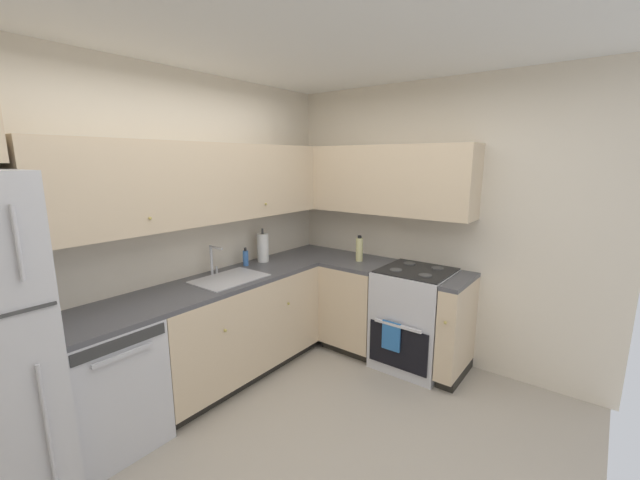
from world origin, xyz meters
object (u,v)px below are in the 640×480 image
object	(u,v)px
paper_towel_roll	(263,248)
oil_bottle	(359,249)
dishwasher	(105,384)
soap_bottle	(246,258)
oven_range	(414,317)

from	to	relation	value
paper_towel_roll	oil_bottle	bearing A→B (deg)	-51.35
dishwasher	paper_towel_roll	bearing A→B (deg)	5.65
soap_bottle	oil_bottle	bearing A→B (deg)	-43.50
dishwasher	paper_towel_roll	world-z (taller)	paper_towel_roll
soap_bottle	oil_bottle	world-z (taller)	oil_bottle
paper_towel_roll	oil_bottle	xyz separation A→B (m)	(0.59, -0.74, -0.02)
paper_towel_roll	soap_bottle	bearing A→B (deg)	174.52
oven_range	oil_bottle	world-z (taller)	oil_bottle
dishwasher	oven_range	xyz separation A→B (m)	(2.23, -1.17, 0.02)
dishwasher	oil_bottle	distance (m)	2.36
soap_bottle	paper_towel_roll	size ratio (longest dim) A/B	0.51
dishwasher	oven_range	size ratio (longest dim) A/B	0.83
oven_range	oil_bottle	bearing A→B (deg)	91.76
paper_towel_roll	oil_bottle	size ratio (longest dim) A/B	1.32
dishwasher	oil_bottle	bearing A→B (deg)	-14.59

